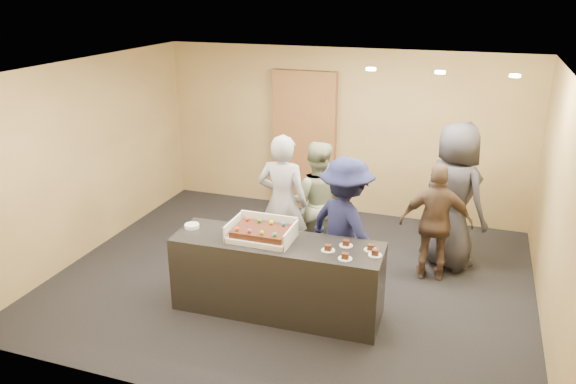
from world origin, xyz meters
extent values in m
plane|color=black|center=(0.00, 0.00, 0.00)|extent=(6.00, 6.00, 0.00)
plane|color=white|center=(0.00, 0.00, 2.70)|extent=(6.00, 6.00, 0.00)
cube|color=#99794A|center=(0.00, 2.50, 1.35)|extent=(6.00, 0.04, 2.70)
cube|color=#99794A|center=(0.00, -2.50, 1.35)|extent=(6.00, 0.04, 2.70)
cube|color=#99794A|center=(-3.00, 0.00, 1.35)|extent=(0.04, 5.00, 2.70)
cube|color=#99794A|center=(3.00, 0.00, 1.35)|extent=(0.04, 5.00, 2.70)
cube|color=black|center=(0.09, -0.83, 0.45)|extent=(2.42, 0.77, 0.90)
cube|color=brown|center=(-0.62, 2.41, 1.17)|extent=(1.06, 0.15, 2.33)
cube|color=white|center=(-0.10, -0.83, 0.93)|extent=(0.70, 0.49, 0.06)
cube|color=white|center=(-0.45, -0.83, 1.00)|extent=(0.02, 0.49, 0.19)
cube|color=white|center=(0.25, -0.83, 1.00)|extent=(0.02, 0.49, 0.19)
cube|color=white|center=(-0.10, -0.59, 1.01)|extent=(0.70, 0.02, 0.21)
cube|color=#3A1D0D|center=(-0.10, -0.83, 0.99)|extent=(0.62, 0.43, 0.07)
sphere|color=red|center=(-0.33, -0.68, 1.05)|extent=(0.05, 0.05, 0.05)
sphere|color=green|center=(-0.19, -0.68, 1.05)|extent=(0.05, 0.05, 0.05)
sphere|color=#D6FF1A|center=(-0.04, -0.68, 1.05)|extent=(0.05, 0.05, 0.05)
sphere|color=blue|center=(0.11, -0.68, 1.05)|extent=(0.05, 0.05, 0.05)
sphere|color=#FF3F15|center=(-0.33, -0.98, 1.05)|extent=(0.05, 0.05, 0.05)
sphere|color=#BF29A0|center=(-0.19, -0.98, 1.05)|extent=(0.05, 0.05, 0.05)
sphere|color=gold|center=(-0.04, -0.98, 1.05)|extent=(0.05, 0.05, 0.05)
sphere|color=#24B462|center=(0.11, -0.98, 1.05)|extent=(0.05, 0.05, 0.05)
cylinder|color=white|center=(-1.00, -0.81, 0.92)|extent=(0.17, 0.17, 0.04)
cylinder|color=white|center=(0.69, -0.87, 0.90)|extent=(0.15, 0.15, 0.01)
cube|color=#3A1D0D|center=(0.69, -0.87, 0.94)|extent=(0.07, 0.06, 0.06)
cylinder|color=white|center=(0.85, -0.69, 0.90)|extent=(0.15, 0.15, 0.01)
cube|color=#3A1D0D|center=(0.85, -0.69, 0.94)|extent=(0.07, 0.06, 0.06)
cylinder|color=white|center=(0.91, -1.01, 0.90)|extent=(0.15, 0.15, 0.01)
cube|color=#3A1D0D|center=(0.91, -1.01, 0.94)|extent=(0.07, 0.06, 0.06)
cylinder|color=white|center=(1.13, -0.71, 0.90)|extent=(0.15, 0.15, 0.01)
cube|color=#3A1D0D|center=(1.13, -0.71, 0.94)|extent=(0.07, 0.06, 0.06)
cylinder|color=white|center=(1.20, -0.82, 0.90)|extent=(0.15, 0.15, 0.01)
cube|color=#3A1D0D|center=(1.20, -0.82, 0.94)|extent=(0.07, 0.06, 0.06)
imported|color=#98979C|center=(-0.23, 0.25, 0.92)|extent=(0.68, 0.45, 1.85)
imported|color=gray|center=(0.11, 0.64, 0.84)|extent=(0.95, 0.82, 1.68)
imported|color=#171B42|center=(0.72, -0.16, 0.87)|extent=(1.30, 1.15, 1.75)
imported|color=brown|center=(1.72, 0.59, 0.78)|extent=(0.95, 0.49, 1.55)
imported|color=#2B2A30|center=(1.88, 1.04, 1.00)|extent=(1.16, 1.09, 1.99)
cylinder|color=#FFEAC6|center=(0.80, 0.50, 2.67)|extent=(0.12, 0.12, 0.03)
cylinder|color=#FFEAC6|center=(1.60, 0.50, 2.67)|extent=(0.12, 0.12, 0.03)
cylinder|color=#FFEAC6|center=(2.40, 0.50, 2.67)|extent=(0.12, 0.12, 0.03)
camera|label=1|loc=(2.07, -6.20, 3.61)|focal=35.00mm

